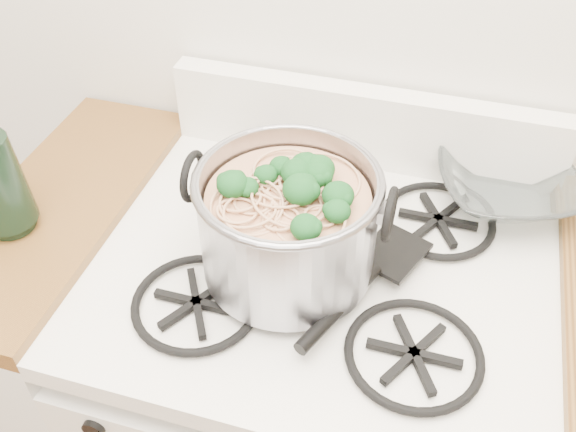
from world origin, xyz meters
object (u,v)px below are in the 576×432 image
(stock_pot, at_px, (288,225))
(glass_bowl, at_px, (504,193))
(spatula, at_px, (394,249))
(gas_range, at_px, (316,412))

(stock_pot, bearing_deg, glass_bowl, 39.67)
(stock_pot, xyz_separation_m, spatula, (0.16, 0.07, -0.08))
(glass_bowl, bearing_deg, gas_range, -139.90)
(spatula, bearing_deg, gas_range, -140.41)
(spatula, bearing_deg, stock_pot, -133.27)
(spatula, bearing_deg, glass_bowl, 71.54)
(stock_pot, relative_size, spatula, 1.01)
(gas_range, bearing_deg, glass_bowl, 40.10)
(stock_pot, distance_m, glass_bowl, 0.43)
(stock_pot, bearing_deg, gas_range, 37.28)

